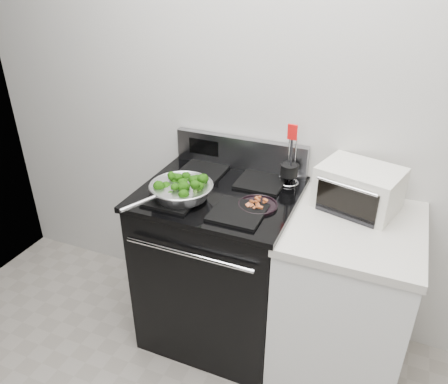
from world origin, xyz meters
The scene contains 8 objects.
back_wall centered at (0.00, 1.75, 1.35)m, with size 4.00×0.02×2.70m, color #B3B1AA.
gas_range centered at (-0.30, 1.41, 0.49)m, with size 0.79×0.69×1.13m.
counter centered at (0.39, 1.41, 0.46)m, with size 0.62×0.68×0.92m.
skillet centered at (-0.44, 1.26, 1.00)m, with size 0.32×0.47×0.07m.
broccoli_pile centered at (-0.44, 1.26, 1.02)m, with size 0.25×0.25×0.09m, color black, non-canonical shape.
bacon_plate centered at (-0.07, 1.34, 0.97)m, with size 0.19×0.19×0.04m.
utensil_holder centered at (0.00, 1.63, 1.01)m, with size 0.11×0.11×0.33m.
toaster_oven centered at (0.36, 1.57, 1.02)m, with size 0.43×0.36×0.21m.
Camera 1 is at (0.48, -0.38, 2.01)m, focal length 35.00 mm.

